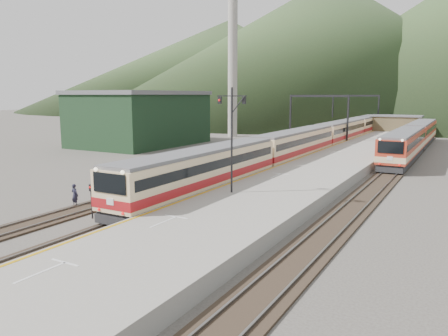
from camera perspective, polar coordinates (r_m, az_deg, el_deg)
The scene contains 19 objects.
ground at distance 23.55m, azimuth -24.57°, elevation -11.11°, with size 400.00×400.00×0.00m, color #47423D.
track_main at distance 56.30m, azimuth 10.25°, elevation 1.31°, with size 2.60×200.00×0.23m.
track_far at distance 58.10m, azimuth 5.59°, elevation 1.67°, with size 2.60×200.00×0.23m.
track_second at distance 53.70m, azimuth 21.91°, elevation 0.38°, with size 2.60×200.00×0.23m.
platform at distance 52.76m, azimuth 15.30°, elevation 1.06°, with size 8.00×100.00×1.00m, color gray.
gantry_near at distance 70.92m, azimuth 12.23°, elevation 7.39°, with size 9.55×0.25×8.00m.
gantry_far at distance 95.08m, azimuth 16.76°, elevation 7.69°, with size 9.55×0.25×8.00m.
warehouse at distance 71.67m, azimuth -10.84°, elevation 6.44°, with size 14.50×20.50×8.60m.
smokestack at distance 85.11m, azimuth 1.14°, elevation 14.27°, with size 1.80×1.80×30.00m, color #9E998E.
station_shed at distance 91.72m, azimuth 21.56°, elevation 5.49°, with size 9.40×4.40×3.10m.
hill_a at distance 212.03m, azimuth 13.79°, elevation 15.22°, with size 180.00×180.00×60.00m, color #2D4124.
hill_d at distance 288.67m, azimuth 0.73°, elevation 13.40°, with size 200.00×200.00×55.00m, color #2D4124.
main_train at distance 63.55m, azimuth 12.67°, elevation 4.01°, with size 3.07×84.08×3.75m.
second_train at distance 66.32m, azimuth 23.54°, elevation 3.61°, with size 2.97×40.43×3.62m.
signal_mast at distance 30.95m, azimuth 1.02°, elevation 5.05°, with size 2.18×0.51×7.49m.
short_signal_a at distance 29.55m, azimuth -16.93°, elevation -3.59°, with size 0.25×0.21×2.27m.
short_signal_b at distance 50.61m, azimuth 4.53°, elevation 2.12°, with size 0.24×0.19×2.27m.
short_signal_c at distance 36.64m, azimuth -16.35°, elevation -1.07°, with size 0.23×0.18×2.27m.
worker at distance 33.33m, azimuth -18.91°, elevation -3.36°, with size 0.60×0.39×1.64m, color #1E1E2F.
Camera 1 is at (18.18, -12.69, 7.95)m, focal length 35.00 mm.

